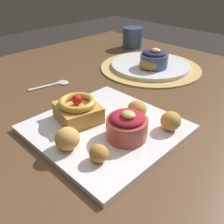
% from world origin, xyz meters
% --- Properties ---
extents(dining_table, '(1.24, 1.02, 0.73)m').
position_xyz_m(dining_table, '(0.00, 0.00, 0.64)').
color(dining_table, brown).
rests_on(dining_table, ground_plane).
extents(woven_placemat, '(0.36, 0.36, 0.00)m').
position_xyz_m(woven_placemat, '(-0.10, 0.19, 0.73)').
color(woven_placemat, tan).
rests_on(woven_placemat, dining_table).
extents(front_plate, '(0.30, 0.30, 0.01)m').
position_xyz_m(front_plate, '(0.07, -0.20, 0.74)').
color(front_plate, white).
rests_on(front_plate, dining_table).
extents(cake_slice, '(0.11, 0.11, 0.06)m').
position_xyz_m(cake_slice, '(-0.00, -0.22, 0.77)').
color(cake_slice, '#C68E47').
rests_on(cake_slice, front_plate).
extents(berry_ramekin, '(0.09, 0.09, 0.07)m').
position_xyz_m(berry_ramekin, '(0.13, -0.20, 0.77)').
color(berry_ramekin, '#B24C3D').
rests_on(berry_ramekin, front_plate).
extents(fritter_front, '(0.04, 0.05, 0.04)m').
position_xyz_m(fritter_front, '(0.18, -0.11, 0.76)').
color(fritter_front, gold).
rests_on(fritter_front, front_plate).
extents(fritter_middle, '(0.04, 0.04, 0.03)m').
position_xyz_m(fritter_middle, '(0.14, -0.29, 0.76)').
color(fritter_middle, '#BC7F38').
rests_on(fritter_middle, front_plate).
extents(fritter_back, '(0.05, 0.04, 0.04)m').
position_xyz_m(fritter_back, '(0.09, -0.12, 0.76)').
color(fritter_back, gold).
rests_on(fritter_back, front_plate).
extents(fritter_extra, '(0.05, 0.05, 0.04)m').
position_xyz_m(fritter_extra, '(0.07, -0.30, 0.76)').
color(fritter_extra, tan).
rests_on(fritter_extra, front_plate).
extents(back_plate, '(0.28, 0.28, 0.01)m').
position_xyz_m(back_plate, '(-0.10, 0.19, 0.74)').
color(back_plate, white).
rests_on(back_plate, woven_placemat).
extents(back_ramekin, '(0.10, 0.10, 0.07)m').
position_xyz_m(back_ramekin, '(-0.08, 0.17, 0.78)').
color(back_ramekin, '#3D5675').
rests_on(back_ramekin, back_plate).
extents(back_pastry, '(0.07, 0.07, 0.04)m').
position_xyz_m(back_pastry, '(-0.07, 0.15, 0.77)').
color(back_pastry, '#B77F3D').
rests_on(back_pastry, back_plate).
extents(spoon, '(0.05, 0.13, 0.00)m').
position_xyz_m(spoon, '(-0.23, -0.14, 0.73)').
color(spoon, silver).
rests_on(spoon, dining_table).
extents(coffee_mug, '(0.09, 0.09, 0.09)m').
position_xyz_m(coffee_mug, '(-0.32, 0.35, 0.77)').
color(coffee_mug, '#334766').
rests_on(coffee_mug, dining_table).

